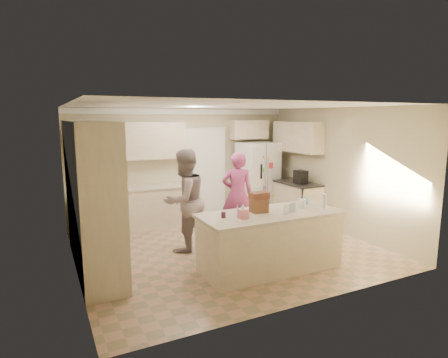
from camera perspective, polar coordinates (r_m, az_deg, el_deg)
name	(u,v)px	position (r m, az deg, el deg)	size (l,w,h in m)	color
floor	(228,249)	(7.04, 0.54, -10.66)	(5.20, 4.60, 0.02)	tan
ceiling	(228,105)	(6.61, 0.57, 11.19)	(5.20, 4.60, 0.02)	white
wall_back	(183,165)	(8.80, -6.24, 2.16)	(5.20, 0.02, 2.60)	beige
wall_front	(311,207)	(4.79, 13.13, -4.19)	(5.20, 0.02, 2.60)	beige
wall_left	(71,192)	(6.01, -22.25, -1.90)	(0.02, 4.60, 2.60)	beige
wall_right	(339,170)	(8.20, 17.06, 1.26)	(0.02, 4.60, 2.60)	beige
crown_back	(183,111)	(8.69, -6.27, 10.19)	(5.20, 0.08, 0.12)	white
pantry_bank	(92,196)	(6.26, -19.49, -2.48)	(0.60, 2.60, 2.35)	#C2AD96
back_base_cab	(139,209)	(8.34, -12.85, -4.44)	(2.20, 0.60, 0.88)	#C2AD96
back_countertop	(138,188)	(8.24, -12.96, -1.35)	(2.24, 0.63, 0.04)	beige
back_upper_cab	(135,141)	(8.25, -13.43, 5.65)	(2.20, 0.35, 0.80)	#C2AD96
doorway_opening	(205,174)	(9.01, -2.86, 0.76)	(0.90, 0.06, 2.10)	black
doorway_casing	(206,174)	(8.98, -2.77, 0.73)	(1.02, 0.03, 2.22)	white
wall_frame_upper	(184,154)	(8.74, -6.06, 3.76)	(0.15, 0.02, 0.20)	brown
wall_frame_lower	(185,166)	(8.77, -6.03, 2.00)	(0.15, 0.02, 0.20)	brown
refrigerator	(258,179)	(9.20, 5.17, -0.03)	(0.90, 0.70, 1.80)	white
fridge_seam	(266,181)	(8.90, 6.35, -0.37)	(0.01, 0.02, 1.78)	gray
fridge_dispenser	(258,172)	(8.74, 5.20, 1.12)	(0.22, 0.03, 0.35)	black
fridge_handle_l	(264,175)	(8.84, 6.15, 0.55)	(0.02, 0.02, 0.85)	silver
fridge_handle_r	(268,175)	(8.89, 6.70, 0.59)	(0.02, 0.02, 0.85)	silver
over_fridge_cab	(249,130)	(9.27, 3.78, 7.52)	(0.95, 0.35, 0.45)	#C2AD96
right_base_cab	(296,202)	(8.91, 10.93, -3.50)	(0.60, 1.20, 0.88)	#C2AD96
right_countertop	(296,183)	(8.81, 10.97, -0.59)	(0.63, 1.24, 0.04)	#2D2B28
right_upper_cab	(297,137)	(8.93, 11.10, 6.33)	(0.35, 1.50, 0.70)	#C2AD96
coffee_maker	(301,177)	(8.60, 11.60, 0.30)	(0.22, 0.28, 0.30)	black
island_base	(270,242)	(6.08, 6.99, -9.51)	(2.20, 0.90, 0.88)	#C2AD96
island_top	(270,214)	(5.95, 7.08, -5.32)	(2.28, 0.96, 0.05)	beige
utensil_crock	(302,203)	(6.34, 11.78, -3.61)	(0.13, 0.13, 0.15)	white
tissue_box	(243,214)	(5.57, 2.91, -5.28)	(0.13, 0.13, 0.14)	pink
tissue_plume	(243,206)	(5.54, 2.92, -4.18)	(0.08, 0.08, 0.08)	white
dollhouse_body	(259,205)	(5.92, 5.36, -4.02)	(0.26, 0.18, 0.22)	brown
dollhouse_roof	(259,195)	(5.89, 5.39, -2.50)	(0.28, 0.20, 0.10)	#592D1E
jam_jar	(223,215)	(5.59, -0.09, -5.48)	(0.07, 0.07, 0.09)	#59263F
greeting_card_a	(286,209)	(5.85, 9.41, -4.58)	(0.12, 0.01, 0.16)	white
greeting_card_b	(292,208)	(5.97, 10.31, -4.31)	(0.12, 0.01, 0.16)	silver
water_bottle	(324,201)	(6.37, 15.04, -3.26)	(0.07, 0.07, 0.24)	silver
shaker_salt	(304,202)	(6.58, 12.04, -3.41)	(0.05, 0.05, 0.09)	#40619A
shaker_pepper	(307,201)	(6.62, 12.51, -3.34)	(0.05, 0.05, 0.09)	#40619A
teen_boy	(185,200)	(6.77, -6.03, -3.26)	(0.90, 0.70, 1.85)	gray
teen_girl	(237,194)	(7.56, 2.05, -2.35)	(0.63, 0.41, 1.73)	#B64384
fridge_magnets	(266,181)	(8.89, 6.38, -0.38)	(0.76, 0.02, 1.44)	tan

